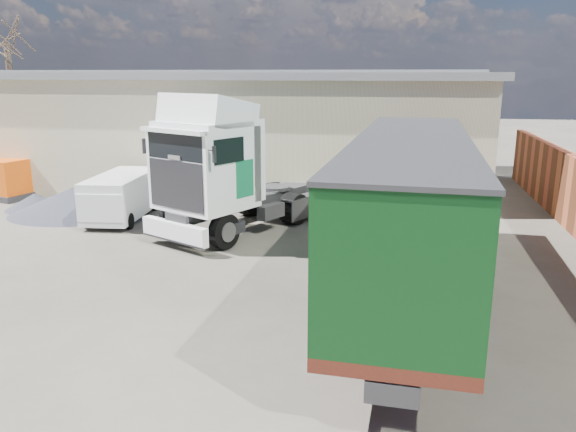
% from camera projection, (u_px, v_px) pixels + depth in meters
% --- Properties ---
extents(ground, '(120.00, 120.00, 0.00)m').
position_uv_depth(ground, '(149.00, 306.00, 13.05)').
color(ground, black).
rests_on(ground, ground).
extents(warehouse, '(30.60, 12.60, 5.42)m').
position_uv_depth(warehouse, '(171.00, 126.00, 28.73)').
color(warehouse, beige).
rests_on(warehouse, ground).
extents(bare_tree, '(4.00, 4.00, 9.60)m').
position_uv_depth(bare_tree, '(4.00, 27.00, 33.51)').
color(bare_tree, '#382B21').
rests_on(bare_tree, ground).
extents(tractor_unit, '(5.40, 7.30, 4.68)m').
position_uv_depth(tractor_unit, '(225.00, 176.00, 18.50)').
color(tractor_unit, black).
rests_on(tractor_unit, ground).
extents(box_trailer, '(2.94, 11.75, 3.88)m').
position_uv_depth(box_trailer, '(410.00, 201.00, 13.05)').
color(box_trailer, '#2D2D30').
rests_on(box_trailer, ground).
extents(panel_van, '(2.06, 4.19, 1.65)m').
position_uv_depth(panel_van, '(120.00, 197.00, 20.56)').
color(panel_van, black).
rests_on(panel_van, ground).
extents(orange_skip, '(3.06, 2.33, 1.70)m').
position_uv_depth(orange_skip, '(1.00, 181.00, 24.33)').
color(orange_skip, '#2D2D30').
rests_on(orange_skip, ground).
extents(gravel_heap, '(6.54, 5.94, 1.04)m').
position_uv_depth(gravel_heap, '(72.00, 201.00, 21.58)').
color(gravel_heap, black).
rests_on(gravel_heap, ground).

